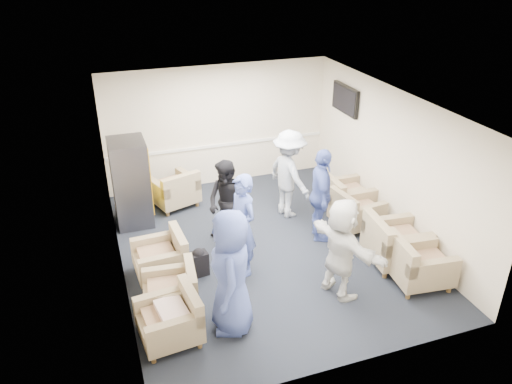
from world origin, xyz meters
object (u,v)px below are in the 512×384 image
object	(u,v)px
armchair_left_mid	(174,293)
armchair_corner	(175,191)
armchair_left_far	(163,258)
person_mid_right	(321,195)
person_back_right	(289,174)
armchair_left_near	(173,320)
person_mid_left	(242,226)
person_front_left	(231,273)
armchair_right_midnear	(393,244)
armchair_right_near	(416,264)
vending_machine	(131,183)
armchair_right_midfar	(354,212)
armchair_right_far	(345,198)
person_front_right	(341,248)
person_back_left	(227,204)

from	to	relation	value
armchair_left_mid	armchair_corner	bearing A→B (deg)	174.94
armchair_left_far	person_mid_right	bearing A→B (deg)	91.14
person_back_right	armchair_corner	bearing A→B (deg)	48.34
armchair_left_near	person_mid_left	world-z (taller)	person_mid_left
armchair_left_near	person_back_right	size ratio (longest dim) A/B	0.49
person_front_left	armchair_left_mid	bearing A→B (deg)	-115.39
armchair_right_midnear	person_front_left	world-z (taller)	person_front_left
armchair_right_near	armchair_right_midnear	distance (m)	0.61
vending_machine	armchair_right_midfar	bearing A→B (deg)	-21.77
armchair_right_midnear	armchair_right_near	bearing A→B (deg)	-171.44
armchair_left_far	person_mid_left	xyz separation A→B (m)	(1.27, -0.32, 0.56)
armchair_left_far	armchair_right_midnear	world-z (taller)	armchair_right_midnear
armchair_right_far	person_mid_right	world-z (taller)	person_mid_right
person_front_left	person_back_right	xyz separation A→B (m)	(2.03, 2.82, -0.04)
armchair_right_midfar	person_front_left	size ratio (longest dim) A/B	0.49
armchair_right_far	person_back_right	size ratio (longest dim) A/B	0.49
vending_machine	person_front_right	distance (m)	4.33
armchair_corner	person_mid_right	world-z (taller)	person_mid_right
vending_machine	person_back_right	distance (m)	3.07
person_front_right	vending_machine	bearing A→B (deg)	23.92
armchair_left_far	armchair_right_midfar	world-z (taller)	armchair_right_midfar
vending_machine	person_back_left	distance (m)	2.04
person_front_left	armchair_corner	bearing A→B (deg)	-163.09
person_back_left	person_front_right	world-z (taller)	person_front_right
person_front_left	armchair_right_midfar	bearing A→B (deg)	138.52
armchair_left_mid	person_mid_right	distance (m)	3.22
armchair_right_near	armchair_right_midnear	size ratio (longest dim) A/B	0.96
armchair_left_far	person_front_right	size ratio (longest dim) A/B	0.51
armchair_right_far	person_mid_left	distance (m)	2.93
armchair_right_midfar	person_mid_right	size ratio (longest dim) A/B	0.52
armchair_left_mid	armchair_right_midfar	xyz separation A→B (m)	(3.77, 1.31, 0.02)
person_back_left	armchair_right_midfar	bearing A→B (deg)	50.74
person_mid_left	person_back_right	bearing A→B (deg)	121.60
armchair_right_near	person_mid_right	distance (m)	2.04
armchair_right_midfar	armchair_right_far	bearing A→B (deg)	-17.43
armchair_right_midfar	armchair_right_near	bearing A→B (deg)	174.39
armchair_right_midfar	person_front_right	xyz separation A→B (m)	(-1.24, -1.74, 0.50)
armchair_left_mid	person_front_right	bearing A→B (deg)	86.45
person_back_right	person_mid_right	size ratio (longest dim) A/B	1.01
armchair_right_far	armchair_right_near	bearing A→B (deg)	178.05
armchair_left_mid	armchair_right_near	distance (m)	3.87
person_back_right	person_back_left	bearing A→B (deg)	99.43
armchair_left_far	person_back_right	distance (m)	3.07
person_back_left	person_front_right	size ratio (longest dim) A/B	0.98
armchair_right_near	vending_machine	world-z (taller)	vending_machine
armchair_left_near	armchair_right_near	world-z (taller)	armchair_right_near
armchair_right_near	armchair_corner	bearing A→B (deg)	45.39
armchair_right_far	person_mid_left	world-z (taller)	person_mid_left
armchair_right_far	armchair_corner	distance (m)	3.51
person_mid_left	person_back_left	xyz separation A→B (m)	(0.02, 0.94, -0.08)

